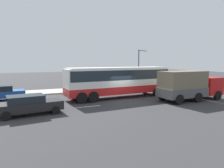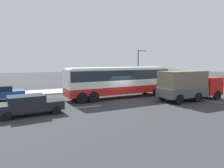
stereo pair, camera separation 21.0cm
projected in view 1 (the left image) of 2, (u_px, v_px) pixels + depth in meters
The scene contains 10 objects.
ground_plane at pixel (122, 100), 21.46m from camera, with size 120.00×120.00×0.00m, color #333335.
sidewalk_curb at pixel (94, 89), 29.15m from camera, with size 80.00×4.00×0.15m, color #A8A399.
lane_centreline at pixel (111, 104), 19.14m from camera, with size 39.97×0.16×0.01m.
coach_bus at pixel (119, 79), 22.53m from camera, with size 12.07×3.18×3.37m.
cargo_truck at pixel (189, 85), 21.00m from camera, with size 7.25×2.79×3.05m.
car_silver_hatch at pixel (182, 83), 31.64m from camera, with size 4.84×2.30×1.36m.
car_blue_saloon at pixel (3, 93), 21.02m from camera, with size 4.15×2.18×1.54m.
car_black_sedan at pixel (29, 104), 15.38m from camera, with size 4.84×2.37×1.51m.
pedestrian_near_curb at pixel (101, 82), 28.46m from camera, with size 0.32×0.32×1.70m.
street_lamp at pixel (140, 65), 30.51m from camera, with size 1.58×0.24×5.61m.
Camera 1 is at (-9.79, -18.77, 4.05)m, focal length 32.63 mm.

